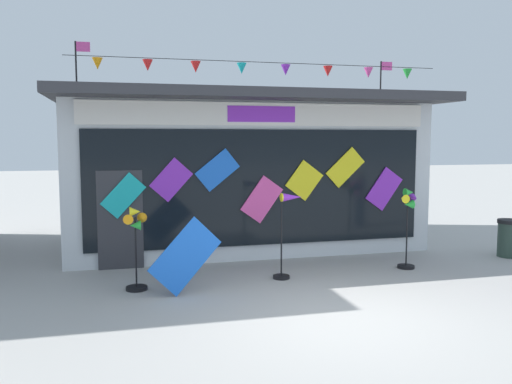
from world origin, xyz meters
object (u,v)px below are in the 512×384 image
at_px(wind_spinner_left, 287,225).
at_px(display_kite_on_ground, 185,256).
at_px(trash_bin, 509,238).
at_px(wind_spinner_center_left, 408,216).
at_px(wind_spinner_far_left, 136,239).
at_px(kite_shop_building, 240,170).

relative_size(wind_spinner_left, display_kite_on_ground, 1.34).
distance_m(wind_spinner_left, trash_bin, 5.43).
distance_m(wind_spinner_left, wind_spinner_center_left, 2.60).
bearing_deg(display_kite_on_ground, wind_spinner_far_left, 152.92).
bearing_deg(wind_spinner_center_left, kite_shop_building, 127.88).
bearing_deg(wind_spinner_far_left, display_kite_on_ground, -27.08).
distance_m(trash_bin, display_kite_on_ground, 7.44).
relative_size(wind_spinner_left, trash_bin, 1.95).
height_order(kite_shop_building, wind_spinner_far_left, kite_shop_building).
bearing_deg(wind_spinner_left, wind_spinner_far_left, -177.43).
bearing_deg(trash_bin, wind_spinner_center_left, -171.39).
bearing_deg(kite_shop_building, trash_bin, -29.05).
bearing_deg(wind_spinner_far_left, wind_spinner_center_left, 2.52).
bearing_deg(wind_spinner_center_left, display_kite_on_ground, -171.94).
bearing_deg(trash_bin, kite_shop_building, 150.95).
bearing_deg(display_kite_on_ground, wind_spinner_left, 15.13).
bearing_deg(wind_spinner_far_left, kite_shop_building, 53.95).
relative_size(kite_shop_building, wind_spinner_center_left, 5.21).
height_order(wind_spinner_left, display_kite_on_ground, wind_spinner_left).
height_order(kite_shop_building, wind_spinner_center_left, kite_shop_building).
bearing_deg(wind_spinner_left, display_kite_on_ground, -164.87).
height_order(wind_spinner_left, wind_spinner_center_left, wind_spinner_center_left).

